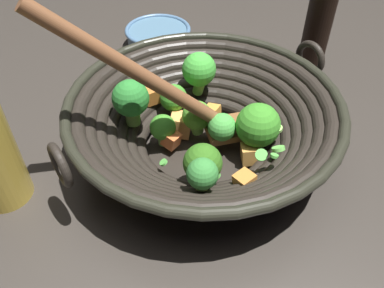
{
  "coord_description": "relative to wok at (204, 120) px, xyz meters",
  "views": [
    {
      "loc": [
        0.0,
        0.41,
        0.41
      ],
      "look_at": [
        0.02,
        0.02,
        0.03
      ],
      "focal_mm": 37.47,
      "sensor_mm": 36.0,
      "label": 1
    }
  ],
  "objects": [
    {
      "name": "ground_plane",
      "position": [
        -0.0,
        -0.0,
        -0.06
      ],
      "size": [
        4.0,
        4.0,
        0.0
      ],
      "primitive_type": "plane",
      "color": "#332D28"
    },
    {
      "name": "wok",
      "position": [
        0.0,
        0.0,
        0.0
      ],
      "size": [
        0.37,
        0.37,
        0.25
      ],
      "color": "black",
      "rests_on": "ground"
    },
    {
      "name": "soy_sauce_bottle",
      "position": [
        -0.19,
        -0.22,
        0.02
      ],
      "size": [
        0.04,
        0.04,
        0.2
      ],
      "color": "black",
      "rests_on": "ground"
    },
    {
      "name": "prep_bowl",
      "position": [
        0.09,
        -0.3,
        -0.04
      ],
      "size": [
        0.13,
        0.13,
        0.04
      ],
      "color": "slate",
      "rests_on": "ground"
    }
  ]
}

